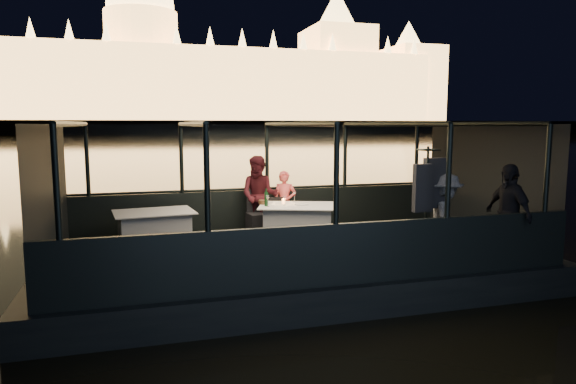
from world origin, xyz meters
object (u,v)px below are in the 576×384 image
object	(u,v)px
dining_table_aft	(155,231)
chair_port_left	(259,215)
passenger_stripe	(445,213)
coat_stand	(426,212)
chair_port_right	(280,215)
wine_bottle	(266,198)
person_woman_coral	(285,199)
person_man_maroon	(259,200)
passenger_dark	(508,213)
dining_table_central	(298,225)

from	to	relation	value
dining_table_aft	chair_port_left	xyz separation A→B (m)	(2.11, 0.72, 0.06)
chair_port_left	passenger_stripe	size ratio (longest dim) A/B	0.64
dining_table_aft	coat_stand	size ratio (longest dim) A/B	0.72
chair_port_left	chair_port_right	distance (m)	0.44
wine_bottle	person_woman_coral	bearing A→B (deg)	55.52
chair_port_right	person_man_maroon	xyz separation A→B (m)	(-0.37, 0.25, 0.30)
chair_port_right	passenger_dark	distance (m)	4.31
chair_port_left	wine_bottle	xyz separation A→B (m)	(-0.05, -0.85, 0.47)
person_man_maroon	passenger_stripe	distance (m)	3.85
chair_port_left	chair_port_right	world-z (taller)	chair_port_left
dining_table_central	passenger_dark	size ratio (longest dim) A/B	0.87
person_man_maroon	dining_table_central	bearing A→B (deg)	-39.86
dining_table_central	passenger_stripe	world-z (taller)	passenger_stripe
dining_table_aft	wine_bottle	size ratio (longest dim) A/B	4.19
chair_port_right	wine_bottle	world-z (taller)	wine_bottle
passenger_stripe	wine_bottle	world-z (taller)	passenger_stripe
person_woman_coral	wine_bottle	size ratio (longest dim) A/B	4.02
person_woman_coral	passenger_stripe	size ratio (longest dim) A/B	0.88
chair_port_left	person_man_maroon	size ratio (longest dim) A/B	0.58
dining_table_central	passenger_dark	bearing A→B (deg)	-38.37
person_man_maroon	coat_stand	bearing A→B (deg)	-33.09
passenger_dark	wine_bottle	bearing A→B (deg)	-126.19
person_man_maroon	passenger_dark	bearing A→B (deg)	-20.99
chair_port_left	passenger_dark	world-z (taller)	passenger_dark
person_man_maroon	dining_table_aft	bearing A→B (deg)	-136.35
chair_port_left	dining_table_central	bearing A→B (deg)	-66.44
person_woman_coral	wine_bottle	distance (m)	1.09
dining_table_aft	passenger_dark	world-z (taller)	passenger_dark
person_woman_coral	chair_port_right	bearing A→B (deg)	-103.96
dining_table_central	chair_port_left	distance (m)	1.08
chair_port_right	passenger_dark	xyz separation A→B (m)	(3.03, -3.04, 0.40)
passenger_stripe	passenger_dark	size ratio (longest dim) A/B	0.91
chair_port_right	chair_port_left	bearing A→B (deg)	164.52
person_man_maroon	passenger_stripe	xyz separation A→B (m)	(2.43, -2.98, 0.10)
coat_stand	chair_port_left	bearing A→B (deg)	124.98
passenger_stripe	passenger_dark	world-z (taller)	passenger_dark
person_man_maroon	person_woman_coral	bearing A→B (deg)	17.83
coat_stand	dining_table_aft	bearing A→B (deg)	151.78
dining_table_aft	wine_bottle	bearing A→B (deg)	-3.79
chair_port_right	passenger_dark	bearing A→B (deg)	-38.35
passenger_stripe	coat_stand	bearing A→B (deg)	122.66
dining_table_aft	coat_stand	xyz separation A→B (m)	(4.18, -2.24, 0.51)
passenger_stripe	dining_table_aft	bearing A→B (deg)	88.40
chair_port_left	person_woman_coral	bearing A→B (deg)	-3.35
chair_port_left	passenger_stripe	world-z (taller)	passenger_stripe
dining_table_central	chair_port_right	bearing A→B (deg)	100.55
chair_port_left	person_woman_coral	xyz separation A→B (m)	(0.56, 0.04, 0.30)
chair_port_left	wine_bottle	size ratio (longest dim) A/B	2.89
dining_table_aft	person_woman_coral	bearing A→B (deg)	15.80
chair_port_left	coat_stand	size ratio (longest dim) A/B	0.49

